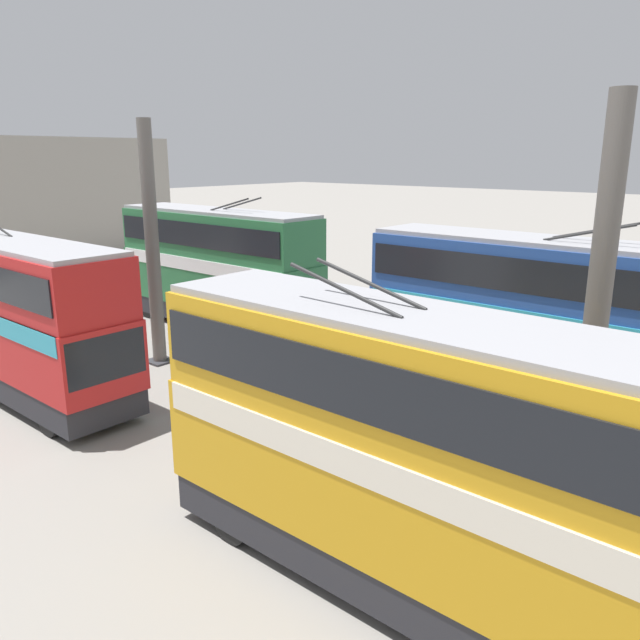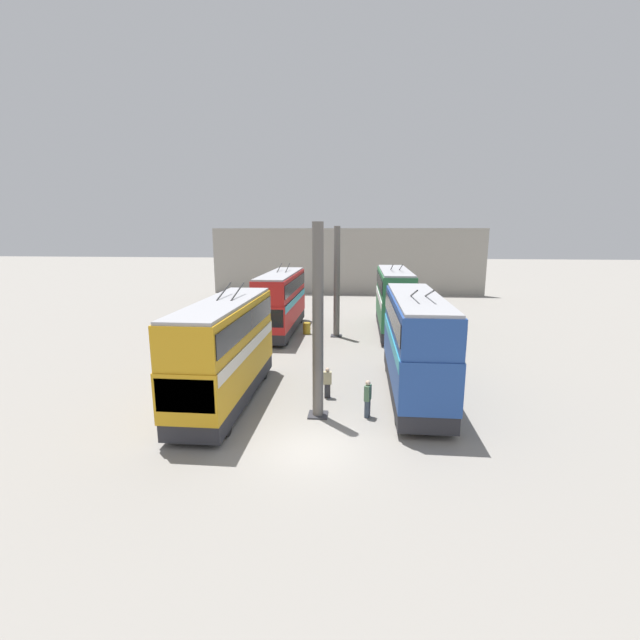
# 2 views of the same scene
# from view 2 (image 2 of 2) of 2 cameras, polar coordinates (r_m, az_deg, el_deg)

# --- Properties ---
(ground_plane) EXTENTS (240.00, 240.00, 0.00)m
(ground_plane) POSITION_cam_2_polar(r_m,az_deg,el_deg) (17.38, -1.27, -16.67)
(ground_plane) COLOR gray
(depot_back_wall) EXTENTS (0.50, 36.00, 8.66)m
(depot_back_wall) POSITION_cam_2_polar(r_m,az_deg,el_deg) (57.21, 3.55, 7.77)
(depot_back_wall) COLOR gray
(depot_back_wall) RESTS_ON ground_plane
(support_column_near) EXTENTS (0.88, 0.88, 8.67)m
(support_column_near) POSITION_cam_2_polar(r_m,az_deg,el_deg) (18.70, -0.28, -0.80)
(support_column_near) COLOR #605B56
(support_column_near) RESTS_ON ground_plane
(support_column_far) EXTENTS (0.88, 0.88, 8.67)m
(support_column_far) POSITION_cam_2_polar(r_m,az_deg,el_deg) (33.64, 2.25, 4.80)
(support_column_far) COLOR #605B56
(support_column_far) RESTS_ON ground_plane
(bus_left_near) EXTENTS (10.28, 2.54, 5.79)m
(bus_left_near) POSITION_cam_2_polar(r_m,az_deg,el_deg) (21.99, 12.62, -2.54)
(bus_left_near) COLOR black
(bus_left_near) RESTS_ON ground_plane
(bus_left_far) EXTENTS (10.51, 2.54, 5.82)m
(bus_left_far) POSITION_cam_2_polar(r_m,az_deg,el_deg) (35.91, 9.83, 3.06)
(bus_left_far) COLOR black
(bus_left_far) RESTS_ON ground_plane
(bus_right_near) EXTENTS (10.04, 2.54, 5.65)m
(bus_right_near) POSITION_cam_2_polar(r_m,az_deg,el_deg) (21.19, -12.53, -3.35)
(bus_right_near) COLOR black
(bus_right_near) RESTS_ON ground_plane
(bus_right_far) EXTENTS (10.93, 2.54, 5.59)m
(bus_right_far) POSITION_cam_2_polar(r_m,az_deg,el_deg) (35.40, -5.20, 2.85)
(bus_right_far) COLOR black
(bus_right_far) RESTS_ON ground_plane
(person_aisle_midway) EXTENTS (0.26, 0.43, 1.58)m
(person_aisle_midway) POSITION_cam_2_polar(r_m,az_deg,el_deg) (21.74, 1.00, -8.28)
(person_aisle_midway) COLOR #2D2D33
(person_aisle_midway) RESTS_ON ground_plane
(person_by_left_row) EXTENTS (0.47, 0.35, 1.75)m
(person_by_left_row) POSITION_cam_2_polar(r_m,az_deg,el_deg) (19.67, 6.37, -10.26)
(person_by_left_row) COLOR #384251
(person_by_left_row) RESTS_ON ground_plane
(oil_drum) EXTENTS (0.64, 0.64, 0.94)m
(oil_drum) POSITION_cam_2_polar(r_m,az_deg,el_deg) (35.06, -1.79, -1.12)
(oil_drum) COLOR #B28E23
(oil_drum) RESTS_ON ground_plane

